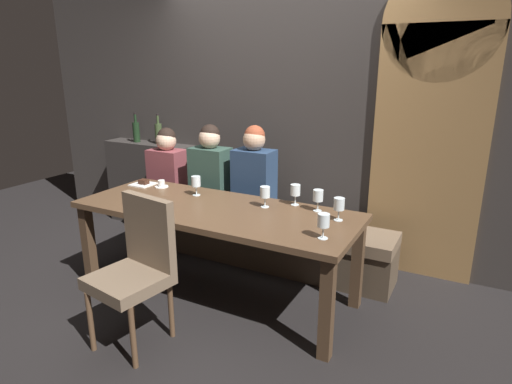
{
  "coord_description": "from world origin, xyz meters",
  "views": [
    {
      "loc": [
        1.73,
        -2.61,
        1.79
      ],
      "look_at": [
        0.24,
        0.22,
        0.84
      ],
      "focal_mm": 30.2,
      "sensor_mm": 36.0,
      "label": 1
    }
  ],
  "objects_px": {
    "wine_glass_center_back": "(318,196)",
    "wine_bottle_dark_red": "(136,131)",
    "wine_glass_center_front": "(196,182)",
    "wine_glass_end_right": "(265,193)",
    "diner_redhead": "(168,167)",
    "wine_glass_near_right": "(324,222)",
    "chair_near_side": "(137,262)",
    "wine_bottle_pale_label": "(159,133)",
    "espresso_cup": "(161,184)",
    "diner_bearded": "(210,170)",
    "wine_glass_far_right": "(339,205)",
    "dessert_plate": "(143,183)",
    "banquette_bench": "(258,238)",
    "wine_glass_end_left": "(295,191)",
    "diner_far_end": "(254,174)",
    "dining_table": "(216,218)"
  },
  "relations": [
    {
      "from": "diner_redhead",
      "to": "dessert_plate",
      "type": "height_order",
      "value": "diner_redhead"
    },
    {
      "from": "wine_glass_near_right",
      "to": "wine_glass_end_left",
      "type": "height_order",
      "value": "same"
    },
    {
      "from": "wine_glass_end_right",
      "to": "dessert_plate",
      "type": "relative_size",
      "value": 0.86
    },
    {
      "from": "diner_redhead",
      "to": "diner_far_end",
      "type": "xyz_separation_m",
      "value": [
        0.98,
        0.02,
        0.04
      ]
    },
    {
      "from": "wine_glass_end_left",
      "to": "wine_bottle_pale_label",
      "type": "bearing_deg",
      "value": 159.97
    },
    {
      "from": "diner_bearded",
      "to": "wine_glass_near_right",
      "type": "bearing_deg",
      "value": -31.63
    },
    {
      "from": "wine_glass_far_right",
      "to": "wine_glass_center_front",
      "type": "bearing_deg",
      "value": 178.65
    },
    {
      "from": "wine_glass_end_left",
      "to": "wine_glass_far_right",
      "type": "bearing_deg",
      "value": -23.81
    },
    {
      "from": "wine_glass_end_right",
      "to": "wine_glass_far_right",
      "type": "bearing_deg",
      "value": -1.87
    },
    {
      "from": "wine_glass_center_front",
      "to": "wine_glass_end_right",
      "type": "height_order",
      "value": "same"
    },
    {
      "from": "banquette_bench",
      "to": "dessert_plate",
      "type": "height_order",
      "value": "dessert_plate"
    },
    {
      "from": "dining_table",
      "to": "wine_glass_end_left",
      "type": "xyz_separation_m",
      "value": [
        0.51,
        0.35,
        0.2
      ]
    },
    {
      "from": "diner_far_end",
      "to": "wine_glass_center_back",
      "type": "height_order",
      "value": "diner_far_end"
    },
    {
      "from": "diner_far_end",
      "to": "dessert_plate",
      "type": "xyz_separation_m",
      "value": [
        -0.89,
        -0.48,
        -0.09
      ]
    },
    {
      "from": "wine_glass_end_left",
      "to": "diner_bearded",
      "type": "bearing_deg",
      "value": 161.47
    },
    {
      "from": "diner_redhead",
      "to": "wine_glass_near_right",
      "type": "relative_size",
      "value": 4.55
    },
    {
      "from": "wine_glass_far_right",
      "to": "wine_glass_end_left",
      "type": "distance_m",
      "value": 0.44
    },
    {
      "from": "wine_bottle_pale_label",
      "to": "espresso_cup",
      "type": "xyz_separation_m",
      "value": [
        0.68,
        -0.79,
        -0.3
      ]
    },
    {
      "from": "wine_glass_center_back",
      "to": "wine_bottle_dark_red",
      "type": "bearing_deg",
      "value": 163.3
    },
    {
      "from": "wine_glass_center_back",
      "to": "wine_glass_far_right",
      "type": "relative_size",
      "value": 1.0
    },
    {
      "from": "banquette_bench",
      "to": "wine_glass_center_front",
      "type": "relative_size",
      "value": 15.24
    },
    {
      "from": "wine_glass_far_right",
      "to": "wine_glass_center_front",
      "type": "relative_size",
      "value": 1.0
    },
    {
      "from": "diner_bearded",
      "to": "wine_glass_near_right",
      "type": "distance_m",
      "value": 1.68
    },
    {
      "from": "wine_glass_near_right",
      "to": "dessert_plate",
      "type": "distance_m",
      "value": 1.92
    },
    {
      "from": "chair_near_side",
      "to": "wine_glass_center_back",
      "type": "distance_m",
      "value": 1.36
    },
    {
      "from": "wine_glass_center_back",
      "to": "wine_glass_end_right",
      "type": "bearing_deg",
      "value": -165.16
    },
    {
      "from": "diner_bearded",
      "to": "wine_bottle_pale_label",
      "type": "relative_size",
      "value": 2.49
    },
    {
      "from": "dessert_plate",
      "to": "wine_bottle_pale_label",
      "type": "bearing_deg",
      "value": 120.69
    },
    {
      "from": "diner_redhead",
      "to": "wine_glass_end_right",
      "type": "xyz_separation_m",
      "value": [
        1.35,
        -0.51,
        0.05
      ]
    },
    {
      "from": "wine_glass_center_back",
      "to": "banquette_bench",
      "type": "bearing_deg",
      "value": 150.36
    },
    {
      "from": "wine_glass_far_right",
      "to": "wine_glass_center_front",
      "type": "height_order",
      "value": "same"
    },
    {
      "from": "diner_redhead",
      "to": "wine_glass_end_left",
      "type": "height_order",
      "value": "diner_redhead"
    },
    {
      "from": "dining_table",
      "to": "diner_bearded",
      "type": "bearing_deg",
      "value": 125.98
    },
    {
      "from": "wine_glass_near_right",
      "to": "wine_glass_end_left",
      "type": "relative_size",
      "value": 1.0
    },
    {
      "from": "diner_far_end",
      "to": "espresso_cup",
      "type": "xyz_separation_m",
      "value": [
        -0.69,
        -0.46,
        -0.08
      ]
    },
    {
      "from": "diner_redhead",
      "to": "wine_glass_center_front",
      "type": "xyz_separation_m",
      "value": [
        0.71,
        -0.5,
        0.05
      ]
    },
    {
      "from": "wine_glass_near_right",
      "to": "chair_near_side",
      "type": "bearing_deg",
      "value": -153.68
    },
    {
      "from": "banquette_bench",
      "to": "wine_glass_near_right",
      "type": "distance_m",
      "value": 1.43
    },
    {
      "from": "banquette_bench",
      "to": "dessert_plate",
      "type": "bearing_deg",
      "value": -153.73
    },
    {
      "from": "wine_glass_center_front",
      "to": "dessert_plate",
      "type": "xyz_separation_m",
      "value": [
        -0.62,
        0.04,
        -0.1
      ]
    },
    {
      "from": "chair_near_side",
      "to": "wine_glass_near_right",
      "type": "xyz_separation_m",
      "value": [
        1.07,
        0.53,
        0.29
      ]
    },
    {
      "from": "diner_redhead",
      "to": "wine_glass_near_right",
      "type": "bearing_deg",
      "value": -24.6
    },
    {
      "from": "banquette_bench",
      "to": "wine_bottle_dark_red",
      "type": "distance_m",
      "value": 1.93
    },
    {
      "from": "banquette_bench",
      "to": "wine_glass_far_right",
      "type": "height_order",
      "value": "wine_glass_far_right"
    },
    {
      "from": "diner_redhead",
      "to": "wine_bottle_pale_label",
      "type": "height_order",
      "value": "wine_bottle_pale_label"
    },
    {
      "from": "wine_glass_end_right",
      "to": "wine_glass_end_left",
      "type": "bearing_deg",
      "value": 41.07
    },
    {
      "from": "wine_glass_center_back",
      "to": "diner_bearded",
      "type": "bearing_deg",
      "value": 162.0
    },
    {
      "from": "dining_table",
      "to": "chair_near_side",
      "type": "height_order",
      "value": "chair_near_side"
    },
    {
      "from": "wine_bottle_pale_label",
      "to": "wine_bottle_dark_red",
      "type": "bearing_deg",
      "value": -174.02
    },
    {
      "from": "chair_near_side",
      "to": "wine_bottle_dark_red",
      "type": "bearing_deg",
      "value": 132.1
    }
  ]
}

